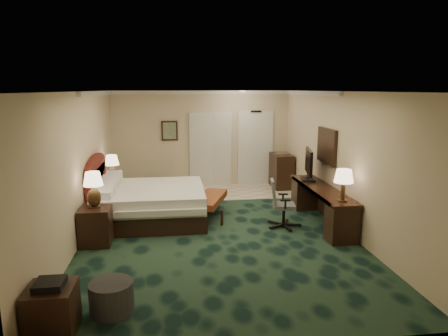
{
  "coord_description": "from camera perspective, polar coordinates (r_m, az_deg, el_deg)",
  "views": [
    {
      "loc": [
        -0.79,
        -7.51,
        2.74
      ],
      "look_at": [
        0.24,
        0.6,
        1.12
      ],
      "focal_mm": 32.0,
      "sensor_mm": 36.0,
      "label": 1
    }
  ],
  "objects": [
    {
      "name": "side_table",
      "position": [
        5.17,
        -23.37,
        -18.19
      ],
      "size": [
        0.52,
        0.52,
        0.57
      ],
      "primitive_type": "cube",
      "color": "black",
      "rests_on": "ground"
    },
    {
      "name": "tv",
      "position": [
        8.99,
        12.01,
        0.43
      ],
      "size": [
        0.27,
        0.9,
        0.7
      ],
      "primitive_type": "cube",
      "rotation": [
        0.0,
        0.0,
        -0.22
      ],
      "color": "black",
      "rests_on": "desk"
    },
    {
      "name": "wall_back",
      "position": [
        11.38,
        -3.21,
        4.17
      ],
      "size": [
        5.0,
        0.0,
        2.7
      ],
      "primitive_type": "cube",
      "color": "beige",
      "rests_on": "ground"
    },
    {
      "name": "tile_patch",
      "position": [
        10.9,
        1.92,
        -3.33
      ],
      "size": [
        3.2,
        1.7,
        0.01
      ],
      "primitive_type": "cube",
      "color": "#C2B194",
      "rests_on": "ground"
    },
    {
      "name": "desk",
      "position": [
        8.53,
        13.66,
        -5.23
      ],
      "size": [
        0.56,
        2.59,
        0.75
      ],
      "primitive_type": "cube",
      "color": "black",
      "rests_on": "ground"
    },
    {
      "name": "minibar",
      "position": [
        11.35,
        8.18,
        -0.41
      ],
      "size": [
        0.5,
        0.9,
        0.95
      ],
      "primitive_type": "cube",
      "color": "black",
      "rests_on": "ground"
    },
    {
      "name": "nightstand_far",
      "position": [
        10.15,
        -15.4,
        -3.31
      ],
      "size": [
        0.43,
        0.49,
        0.54
      ],
      "primitive_type": "cube",
      "color": "black",
      "rests_on": "ground"
    },
    {
      "name": "entry_door",
      "position": [
        11.6,
        4.48,
        2.79
      ],
      "size": [
        1.02,
        0.06,
        2.18
      ],
      "primitive_type": "cube",
      "color": "silver",
      "rests_on": "ground"
    },
    {
      "name": "bed",
      "position": [
        8.63,
        -10.33,
        -5.06
      ],
      "size": [
        2.21,
        2.05,
        0.7
      ],
      "primitive_type": "cube",
      "color": "silver",
      "rests_on": "ground"
    },
    {
      "name": "desk_lamp",
      "position": [
        7.46,
        16.67,
        -2.39
      ],
      "size": [
        0.37,
        0.37,
        0.6
      ],
      "primitive_type": null,
      "rotation": [
        0.0,
        0.0,
        -0.08
      ],
      "color": "black",
      "rests_on": "desk"
    },
    {
      "name": "wall_right",
      "position": [
        8.32,
        16.18,
        1.13
      ],
      "size": [
        0.0,
        7.5,
        2.7
      ],
      "primitive_type": "cube",
      "color": "beige",
      "rests_on": "ground"
    },
    {
      "name": "wall_left",
      "position": [
        7.83,
        -19.72,
        0.3
      ],
      "size": [
        0.0,
        7.5,
        2.7
      ],
      "primitive_type": "cube",
      "color": "beige",
      "rests_on": "ground"
    },
    {
      "name": "ottoman",
      "position": [
        5.41,
        -15.77,
        -17.32
      ],
      "size": [
        0.61,
        0.61,
        0.39
      ],
      "primitive_type": "cylinder",
      "rotation": [
        0.0,
        0.0,
        -0.12
      ],
      "color": "#2C2B33",
      "rests_on": "ground"
    },
    {
      "name": "floor",
      "position": [
        8.04,
        -1.17,
        -8.74
      ],
      "size": [
        5.0,
        7.5,
        0.0
      ],
      "primitive_type": "cube",
      "color": "black",
      "rests_on": "ground"
    },
    {
      "name": "nightstand_near",
      "position": [
        7.58,
        -17.8,
        -7.85
      ],
      "size": [
        0.54,
        0.62,
        0.67
      ],
      "primitive_type": "cube",
      "color": "black",
      "rests_on": "ground"
    },
    {
      "name": "bed_bench",
      "position": [
        8.73,
        -1.99,
        -5.5
      ],
      "size": [
        0.91,
        1.45,
        0.46
      ],
      "primitive_type": "cube",
      "rotation": [
        0.0,
        0.0,
        -0.34
      ],
      "color": "brown",
      "rests_on": "ground"
    },
    {
      "name": "wall_front",
      "position": [
        4.09,
        4.43,
        -8.74
      ],
      "size": [
        5.0,
        0.0,
        2.7
      ],
      "primitive_type": "cube",
      "color": "beige",
      "rests_on": "ground"
    },
    {
      "name": "lamp_far",
      "position": [
        10.02,
        -15.69,
        -0.03
      ],
      "size": [
        0.36,
        0.36,
        0.65
      ],
      "primitive_type": null,
      "rotation": [
        0.0,
        0.0,
        -0.06
      ],
      "color": "black",
      "rests_on": "nightstand_far"
    },
    {
      "name": "crown_molding",
      "position": [
        7.56,
        -1.25,
        10.51
      ],
      "size": [
        5.0,
        7.5,
        0.1
      ],
      "primitive_type": null,
      "color": "silver",
      "rests_on": "wall_back"
    },
    {
      "name": "ceiling",
      "position": [
        7.55,
        -1.25,
        10.89
      ],
      "size": [
        5.0,
        7.5,
        0.0
      ],
      "primitive_type": "cube",
      "color": "silver",
      "rests_on": "wall_back"
    },
    {
      "name": "desk_chair",
      "position": [
        8.11,
        8.57,
        -5.05
      ],
      "size": [
        0.65,
        0.62,
        0.98
      ],
      "primitive_type": null,
      "rotation": [
        0.0,
        0.0,
        -0.17
      ],
      "color": "#515152",
      "rests_on": "ground"
    },
    {
      "name": "lamp_near",
      "position": [
        7.41,
        -18.13,
        -2.99
      ],
      "size": [
        0.36,
        0.36,
        0.65
      ],
      "primitive_type": null,
      "rotation": [
        0.0,
        0.0,
        0.04
      ],
      "color": "black",
      "rests_on": "nightstand_near"
    },
    {
      "name": "closet_doors",
      "position": [
        11.4,
        -1.93,
        2.67
      ],
      "size": [
        1.2,
        0.06,
        2.1
      ],
      "primitive_type": "cube",
      "color": "silver",
      "rests_on": "ground"
    },
    {
      "name": "headboard",
      "position": [
        8.91,
        -17.72,
        -2.58
      ],
      "size": [
        0.12,
        2.0,
        1.4
      ],
      "primitive_type": null,
      "color": "#441311",
      "rests_on": "ground"
    },
    {
      "name": "wall_art",
      "position": [
        11.28,
        -7.8,
        5.3
      ],
      "size": [
        0.45,
        0.06,
        0.55
      ],
      "primitive_type": "cube",
      "color": "#3F604E",
      "rests_on": "wall_back"
    },
    {
      "name": "wall_mirror",
      "position": [
        8.82,
        14.48,
        3.09
      ],
      "size": [
        0.05,
        0.95,
        0.75
      ],
      "primitive_type": "cube",
      "color": "white",
      "rests_on": "wall_right"
    }
  ]
}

